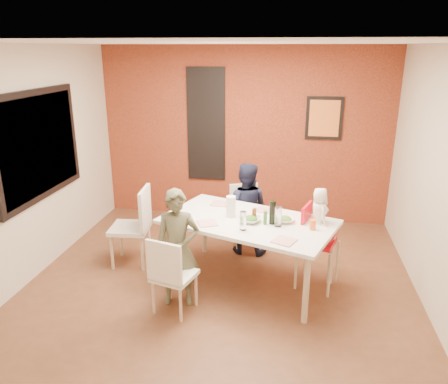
% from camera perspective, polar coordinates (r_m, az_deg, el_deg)
% --- Properties ---
extents(ground, '(4.50, 4.50, 0.00)m').
position_cam_1_polar(ground, '(5.26, -0.55, -11.96)').
color(ground, brown).
rests_on(ground, ground).
extents(ceiling, '(4.50, 4.50, 0.02)m').
position_cam_1_polar(ceiling, '(4.54, -0.65, 18.94)').
color(ceiling, white).
rests_on(ceiling, wall_back).
extents(wall_back, '(4.50, 0.02, 2.70)m').
position_cam_1_polar(wall_back, '(6.89, 2.68, 7.43)').
color(wall_back, beige).
rests_on(wall_back, ground).
extents(wall_front, '(4.50, 0.02, 2.70)m').
position_cam_1_polar(wall_front, '(2.69, -9.07, -10.89)').
color(wall_front, beige).
rests_on(wall_front, ground).
extents(wall_left, '(0.02, 4.50, 2.70)m').
position_cam_1_polar(wall_left, '(5.56, -24.13, 3.17)').
color(wall_left, beige).
rests_on(wall_left, ground).
extents(wall_right, '(0.02, 4.50, 2.70)m').
position_cam_1_polar(wall_right, '(4.88, 26.43, 0.89)').
color(wall_right, beige).
rests_on(wall_right, ground).
extents(brick_accent_wall, '(4.50, 0.02, 2.70)m').
position_cam_1_polar(brick_accent_wall, '(6.87, 2.66, 7.40)').
color(brick_accent_wall, maroon).
rests_on(brick_accent_wall, ground).
extents(picture_window_frame, '(0.05, 1.70, 1.30)m').
position_cam_1_polar(picture_window_frame, '(5.66, -23.05, 5.65)').
color(picture_window_frame, black).
rests_on(picture_window_frame, wall_left).
extents(picture_window_pane, '(0.02, 1.55, 1.15)m').
position_cam_1_polar(picture_window_pane, '(5.65, -22.92, 5.65)').
color(picture_window_pane, black).
rests_on(picture_window_pane, wall_left).
extents(glassblock_strip, '(0.55, 0.03, 1.70)m').
position_cam_1_polar(glassblock_strip, '(6.92, -2.34, 8.76)').
color(glassblock_strip, silver).
rests_on(glassblock_strip, wall_back).
extents(glassblock_surround, '(0.60, 0.03, 1.76)m').
position_cam_1_polar(glassblock_surround, '(6.92, -2.34, 8.75)').
color(glassblock_surround, black).
rests_on(glassblock_surround, wall_back).
extents(art_print_frame, '(0.54, 0.03, 0.64)m').
position_cam_1_polar(art_print_frame, '(6.77, 12.95, 9.37)').
color(art_print_frame, black).
rests_on(art_print_frame, wall_back).
extents(art_print_canvas, '(0.44, 0.01, 0.54)m').
position_cam_1_polar(art_print_canvas, '(6.75, 12.96, 9.35)').
color(art_print_canvas, orange).
rests_on(art_print_canvas, wall_back).
extents(dining_table, '(2.14, 1.63, 0.79)m').
position_cam_1_polar(dining_table, '(5.00, 3.15, -4.41)').
color(dining_table, white).
rests_on(dining_table, ground).
extents(chair_near, '(0.49, 0.49, 0.86)m').
position_cam_1_polar(chair_near, '(4.54, -7.05, -10.40)').
color(chair_near, white).
rests_on(chair_near, ground).
extents(chair_far, '(0.52, 0.52, 0.86)m').
position_cam_1_polar(chair_far, '(6.07, 2.79, -2.62)').
color(chair_far, white).
rests_on(chair_far, ground).
extents(chair_left, '(0.51, 0.51, 1.01)m').
position_cam_1_polar(chair_left, '(5.61, -11.38, -3.88)').
color(chair_left, silver).
rests_on(chair_left, ground).
extents(high_chair, '(0.51, 0.51, 0.98)m').
position_cam_1_polar(high_chair, '(5.10, 11.79, -5.95)').
color(high_chair, red).
rests_on(high_chair, ground).
extents(child_near, '(0.51, 0.38, 1.29)m').
position_cam_1_polar(child_near, '(4.66, -6.08, -7.30)').
color(child_near, '#51503A').
rests_on(child_near, ground).
extents(child_far, '(0.65, 0.53, 1.24)m').
position_cam_1_polar(child_far, '(5.80, 2.82, -2.15)').
color(child_far, black).
rests_on(child_far, ground).
extents(toddler, '(0.29, 0.35, 0.62)m').
position_cam_1_polar(toddler, '(4.98, 12.29, -2.89)').
color(toddler, silver).
rests_on(toddler, high_chair).
extents(plate_near_left, '(0.28, 0.28, 0.01)m').
position_cam_1_polar(plate_near_left, '(4.87, -2.18, -4.09)').
color(plate_near_left, white).
rests_on(plate_near_left, dining_table).
extents(plate_far_mid, '(0.24, 0.24, 0.01)m').
position_cam_1_polar(plate_far_mid, '(5.27, 5.27, -2.34)').
color(plate_far_mid, silver).
rests_on(plate_far_mid, dining_table).
extents(plate_near_right, '(0.28, 0.28, 0.01)m').
position_cam_1_polar(plate_near_right, '(4.48, 7.87, -6.34)').
color(plate_near_right, white).
rests_on(plate_near_right, dining_table).
extents(plate_far_left, '(0.24, 0.24, 0.01)m').
position_cam_1_polar(plate_far_left, '(5.46, -0.53, -1.51)').
color(plate_far_left, white).
rests_on(plate_far_left, dining_table).
extents(salad_bowl_a, '(0.28, 0.28, 0.06)m').
position_cam_1_polar(salad_bowl_a, '(4.91, 3.49, -3.64)').
color(salad_bowl_a, silver).
rests_on(salad_bowl_a, dining_table).
extents(salad_bowl_b, '(0.21, 0.21, 0.05)m').
position_cam_1_polar(salad_bowl_b, '(4.95, 7.99, -3.63)').
color(salad_bowl_b, white).
rests_on(salad_bowl_b, dining_table).
extents(wine_bottle, '(0.07, 0.07, 0.27)m').
position_cam_1_polar(wine_bottle, '(4.84, 6.35, -2.67)').
color(wine_bottle, black).
rests_on(wine_bottle, dining_table).
extents(wine_glass_a, '(0.07, 0.07, 0.21)m').
position_cam_1_polar(wine_glass_a, '(4.67, 2.49, -3.77)').
color(wine_glass_a, white).
rests_on(wine_glass_a, dining_table).
extents(wine_glass_b, '(0.08, 0.08, 0.22)m').
position_cam_1_polar(wine_glass_b, '(4.79, 7.08, -3.22)').
color(wine_glass_b, white).
rests_on(wine_glass_b, dining_table).
extents(paper_towel_roll, '(0.11, 0.11, 0.25)m').
position_cam_1_polar(paper_towel_roll, '(5.02, 0.91, -1.91)').
color(paper_towel_roll, white).
rests_on(paper_towel_roll, dining_table).
extents(condiment_red, '(0.03, 0.03, 0.14)m').
position_cam_1_polar(condiment_red, '(4.95, 3.87, -2.95)').
color(condiment_red, red).
rests_on(condiment_red, dining_table).
extents(condiment_green, '(0.04, 0.04, 0.16)m').
position_cam_1_polar(condiment_green, '(4.84, 5.40, -3.35)').
color(condiment_green, '#2D6E24').
rests_on(condiment_green, dining_table).
extents(condiment_brown, '(0.04, 0.04, 0.15)m').
position_cam_1_polar(condiment_brown, '(4.95, 4.03, -2.90)').
color(condiment_brown, brown).
rests_on(condiment_brown, dining_table).
extents(sippy_cup, '(0.07, 0.07, 0.11)m').
position_cam_1_polar(sippy_cup, '(4.79, 11.50, -4.19)').
color(sippy_cup, orange).
rests_on(sippy_cup, dining_table).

